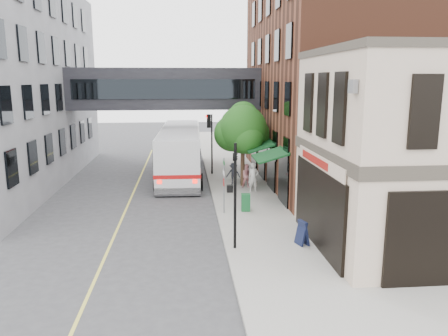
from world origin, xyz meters
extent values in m
plane|color=#38383A|center=(0.00, 0.00, 0.00)|extent=(120.00, 120.00, 0.00)
cube|color=gray|center=(2.00, 14.00, 0.07)|extent=(4.00, 60.00, 0.15)
cube|color=#BFA992|center=(9.00, 2.00, 4.08)|extent=(10.00, 8.00, 8.15)
cube|color=#38332B|center=(9.00, 2.00, 4.15)|extent=(10.12, 8.12, 0.50)
cube|color=#38332B|center=(9.00, 2.00, 8.30)|extent=(10.12, 8.12, 0.30)
cube|color=black|center=(3.94, 2.00, 1.85)|extent=(0.14, 6.40, 3.40)
cube|color=black|center=(3.90, 2.00, 1.85)|extent=(0.04, 5.90, 3.00)
cube|color=maroon|center=(3.88, 2.60, 3.80)|extent=(0.03, 3.60, 0.32)
cube|color=#522919|center=(10.00, 15.00, 7.00)|extent=(12.00, 18.00, 14.00)
cube|color=#0C3719|center=(3.14, 13.75, 3.00)|extent=(1.80, 13.00, 0.40)
cube|color=black|center=(-3.00, 18.00, 6.50)|extent=(14.00, 3.00, 3.00)
cube|color=black|center=(-3.00, 16.45, 6.50)|extent=(13.00, 0.08, 1.40)
cube|color=black|center=(-3.00, 19.55, 6.50)|extent=(13.00, 0.08, 1.40)
cylinder|color=black|center=(0.40, 2.00, 2.40)|extent=(0.12, 0.12, 4.50)
cube|color=black|center=(0.18, 2.00, 2.75)|extent=(0.25, 0.22, 0.30)
imported|color=black|center=(0.40, 2.00, 4.25)|extent=(0.20, 0.16, 1.00)
cylinder|color=black|center=(0.40, 17.00, 2.40)|extent=(0.12, 0.12, 4.50)
cube|color=black|center=(0.18, 17.00, 2.75)|extent=(0.25, 0.22, 0.30)
cube|color=black|center=(0.18, 17.00, 4.15)|extent=(0.28, 0.28, 1.00)
sphere|color=#FF0C05|center=(0.02, 17.00, 4.50)|extent=(0.18, 0.18, 0.18)
cylinder|color=gray|center=(0.40, 7.00, 1.65)|extent=(0.08, 0.08, 3.00)
cube|color=white|center=(0.38, 7.00, 2.35)|extent=(0.03, 0.75, 0.22)
cube|color=#0C591E|center=(0.38, 7.00, 2.90)|extent=(0.03, 0.70, 0.18)
cube|color=#B20C0C|center=(0.38, 7.00, 1.85)|extent=(0.03, 0.30, 0.40)
cylinder|color=#382619|center=(2.20, 13.00, 1.55)|extent=(0.28, 0.28, 2.80)
sphere|color=#184512|center=(2.20, 13.00, 3.95)|extent=(3.20, 3.20, 3.20)
sphere|color=#184512|center=(3.00, 13.50, 3.55)|extent=(2.20, 2.20, 2.20)
sphere|color=#184512|center=(1.50, 13.30, 3.65)|extent=(2.40, 2.40, 2.40)
sphere|color=#184512|center=(2.30, 13.60, 4.75)|extent=(2.00, 2.00, 2.00)
cube|color=#D8CC4C|center=(-5.00, 10.00, 0.01)|extent=(0.12, 40.00, 0.01)
cube|color=silver|center=(-1.96, 17.37, 1.88)|extent=(3.20, 13.20, 3.31)
cube|color=black|center=(-1.96, 17.37, 2.46)|extent=(3.27, 12.98, 1.20)
cube|color=#B20C0C|center=(-1.96, 17.37, 1.31)|extent=(3.27, 13.23, 0.25)
cylinder|color=black|center=(-3.52, 12.61, 0.57)|extent=(0.37, 1.15, 1.14)
cylinder|color=black|center=(-0.66, 12.54, 0.57)|extent=(0.37, 1.15, 1.14)
cylinder|color=black|center=(-3.27, 21.75, 0.57)|extent=(0.37, 1.15, 1.14)
cylinder|color=black|center=(-0.42, 21.67, 0.57)|extent=(0.37, 1.15, 1.14)
imported|color=silver|center=(2.68, 11.35, 1.07)|extent=(0.69, 0.47, 1.85)
imported|color=#D68A8F|center=(2.43, 12.34, 0.95)|extent=(0.81, 0.65, 1.60)
imported|color=black|center=(1.62, 13.32, 0.91)|extent=(1.11, 0.86, 1.51)
cube|color=#125125|center=(1.60, 7.26, 0.62)|extent=(0.50, 0.45, 0.94)
cube|color=#101632|center=(3.34, 2.11, 0.69)|extent=(0.55, 0.69, 1.08)
camera|label=1|loc=(-1.66, -15.38, 7.17)|focal=35.00mm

